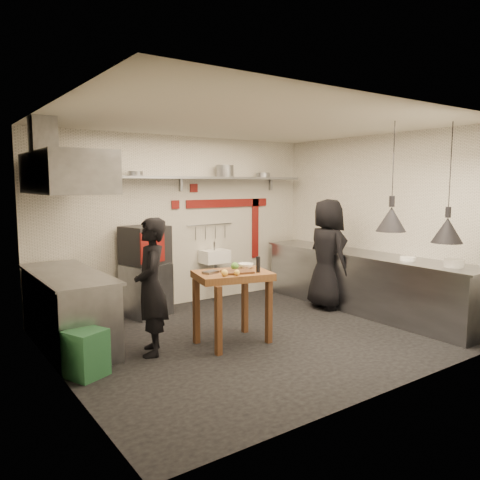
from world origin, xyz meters
TOP-DOWN VIEW (x-y plane):
  - floor at (0.00, 0.00)m, footprint 5.00×5.00m
  - ceiling at (0.00, 0.00)m, footprint 5.00×5.00m
  - wall_back at (0.00, 2.10)m, footprint 5.00×0.04m
  - wall_front at (0.00, -2.10)m, footprint 5.00×0.04m
  - wall_left at (-2.50, 0.00)m, footprint 0.04×4.20m
  - wall_right at (2.50, 0.00)m, footprint 0.04×4.20m
  - red_band_horiz at (0.95, 2.08)m, footprint 1.70×0.02m
  - red_band_vert at (1.55, 2.08)m, footprint 0.14×0.02m
  - red_tile_a at (0.25, 2.08)m, footprint 0.14×0.02m
  - red_tile_b at (-0.10, 2.08)m, footprint 0.14×0.02m
  - back_shelf at (0.00, 1.92)m, footprint 4.60×0.34m
  - shelf_bracket_left at (-1.90, 2.07)m, footprint 0.04×0.06m
  - shelf_bracket_mid at (0.00, 2.07)m, footprint 0.04×0.06m
  - shelf_bracket_right at (1.90, 2.07)m, footprint 0.04×0.06m
  - pan_far_left at (-1.56, 1.92)m, footprint 0.38×0.38m
  - pan_mid_left at (-0.85, 1.92)m, footprint 0.27×0.27m
  - stock_pot at (0.77, 1.92)m, footprint 0.37×0.37m
  - pan_right at (1.60, 1.92)m, footprint 0.30×0.30m
  - oven_stand at (-0.79, 1.76)m, footprint 0.74×0.70m
  - combi_oven at (-0.77, 1.81)m, footprint 0.73×0.70m
  - oven_door at (-0.79, 1.50)m, footprint 0.43×0.14m
  - oven_glass at (-0.79, 1.50)m, footprint 0.35×0.11m
  - hand_sink at (0.55, 1.92)m, footprint 0.46×0.34m
  - sink_tap at (0.55, 1.92)m, footprint 0.03×0.03m
  - sink_drain at (0.55, 1.88)m, footprint 0.06×0.06m
  - utensil_rail at (0.55, 2.06)m, footprint 0.90×0.02m
  - counter_right at (2.15, 0.00)m, footprint 0.70×3.80m
  - counter_right_top at (2.15, 0.00)m, footprint 0.76×3.90m
  - plate_stack at (2.12, -1.50)m, footprint 0.28×0.28m
  - small_bowl_right at (2.10, -0.82)m, footprint 0.26×0.26m
  - counter_left at (-2.15, 1.05)m, footprint 0.70×1.90m
  - counter_left_top at (-2.15, 1.05)m, footprint 0.76×2.00m
  - extractor_hood at (-2.10, 1.05)m, footprint 0.78×1.60m
  - hood_duct at (-2.35, 1.05)m, footprint 0.28×0.28m
  - green_bin at (-2.27, -0.03)m, footprint 0.47×0.47m
  - prep_table at (-0.42, -0.05)m, footprint 1.04×0.84m
  - cutting_board at (-0.40, -0.14)m, footprint 0.43×0.35m
  - pepper_mill at (-0.18, -0.27)m, footprint 0.06×0.06m
  - lemon_a at (-0.65, -0.22)m, footprint 0.10×0.10m
  - lemon_b at (-0.51, -0.28)m, footprint 0.07×0.07m
  - veg_ball at (-0.32, 0.04)m, footprint 0.12×0.12m
  - steel_tray at (-0.70, 0.02)m, footprint 0.21×0.17m
  - bowl at (-0.13, 0.06)m, footprint 0.26×0.26m
  - heat_lamp_near at (1.33, -1.09)m, footprint 0.42×0.42m
  - heat_lamp_far at (1.96, -1.48)m, footprint 0.50×0.50m
  - chef_left at (-1.42, 0.19)m, footprint 0.59×0.70m
  - chef_right at (1.80, 0.47)m, footprint 0.70×0.95m

SIDE VIEW (x-z plane):
  - floor at x=0.00m, z-range 0.00..0.00m
  - green_bin at x=-2.27m, z-range 0.00..0.50m
  - sink_drain at x=0.55m, z-range 0.01..0.67m
  - oven_stand at x=-0.79m, z-range 0.00..0.80m
  - counter_right at x=2.15m, z-range 0.00..0.90m
  - counter_left at x=-2.15m, z-range 0.00..0.90m
  - prep_table at x=-0.42m, z-range 0.00..0.92m
  - hand_sink at x=0.55m, z-range 0.67..0.89m
  - chef_left at x=-1.42m, z-range 0.00..1.63m
  - chef_right at x=1.80m, z-range 0.00..1.78m
  - counter_right_top at x=2.15m, z-range 0.90..0.93m
  - counter_left_top at x=-2.15m, z-range 0.90..0.93m
  - cutting_board at x=-0.40m, z-range 0.92..0.94m
  - steel_tray at x=-0.70m, z-range 0.92..0.95m
  - bowl at x=-0.13m, z-range 0.92..0.98m
  - small_bowl_right at x=2.10m, z-range 0.93..0.98m
  - lemon_b at x=-0.51m, z-range 0.92..0.99m
  - sink_tap at x=0.55m, z-range 0.89..1.03m
  - lemon_a at x=-0.65m, z-range 0.92..1.00m
  - veg_ball at x=-0.32m, z-range 0.92..1.02m
  - plate_stack at x=2.12m, z-range 0.93..1.04m
  - pepper_mill at x=-0.18m, z-range 0.92..1.12m
  - combi_oven at x=-0.77m, z-range 0.80..1.38m
  - oven_door at x=-0.79m, z-range 0.86..1.32m
  - oven_glass at x=-0.79m, z-range 0.92..1.26m
  - red_band_vert at x=1.55m, z-range 0.65..1.75m
  - utensil_rail at x=0.55m, z-range 1.31..1.33m
  - wall_back at x=0.00m, z-range 0.00..2.80m
  - wall_front at x=0.00m, z-range 0.00..2.80m
  - wall_left at x=-2.50m, z-range 0.00..2.80m
  - wall_right at x=2.50m, z-range 0.00..2.80m
  - red_band_horiz at x=0.95m, z-range 1.61..1.75m
  - red_tile_b at x=-0.10m, z-range 1.61..1.75m
  - red_tile_a at x=0.25m, z-range 1.88..2.02m
  - shelf_bracket_left at x=-1.90m, z-range 1.90..2.14m
  - shelf_bracket_mid at x=0.00m, z-range 1.90..2.14m
  - shelf_bracket_right at x=1.90m, z-range 1.90..2.14m
  - heat_lamp_far at x=1.96m, z-range 1.26..2.80m
  - heat_lamp_near at x=1.33m, z-range 1.41..2.80m
  - back_shelf at x=0.00m, z-range 2.10..2.14m
  - extractor_hood at x=-2.10m, z-range 1.90..2.40m
  - pan_mid_left at x=-0.85m, z-range 2.14..2.21m
  - pan_right at x=1.60m, z-range 2.14..2.22m
  - pan_far_left at x=-1.56m, z-range 2.14..2.23m
  - stock_pot at x=0.77m, z-range 2.14..2.34m
  - hood_duct at x=-2.35m, z-range 2.30..2.80m
  - ceiling at x=0.00m, z-range 2.80..2.80m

